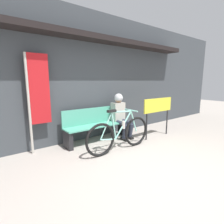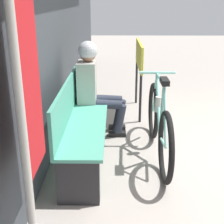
# 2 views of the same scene
# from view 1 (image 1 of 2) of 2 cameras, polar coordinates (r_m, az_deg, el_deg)

# --- Properties ---
(ground_plane) EXTENTS (24.00, 24.00, 0.00)m
(ground_plane) POSITION_cam_1_polar(r_m,az_deg,el_deg) (3.09, 14.65, -19.32)
(ground_plane) COLOR #ADA399
(storefront_wall) EXTENTS (12.00, 0.56, 3.20)m
(storefront_wall) POSITION_cam_1_polar(r_m,az_deg,el_deg) (4.52, -8.89, 12.10)
(storefront_wall) COLOR #3D4247
(storefront_wall) RESTS_ON ground_plane
(park_bench_near) EXTENTS (1.73, 0.42, 0.83)m
(park_bench_near) POSITION_cam_1_polar(r_m,az_deg,el_deg) (4.41, -4.84, -4.44)
(park_bench_near) COLOR #51A88E
(park_bench_near) RESTS_ON ground_plane
(bicycle) EXTENTS (1.68, 0.40, 0.92)m
(bicycle) POSITION_cam_1_polar(r_m,az_deg,el_deg) (3.80, 2.56, -7.16)
(bicycle) COLOR black
(bicycle) RESTS_ON ground_plane
(person_seated) EXTENTS (0.34, 0.60, 1.17)m
(person_seated) POSITION_cam_1_polar(r_m,az_deg,el_deg) (4.65, 2.65, -0.14)
(person_seated) COLOR #2D3342
(person_seated) RESTS_ON ground_plane
(banner_pole) EXTENTS (0.45, 0.05, 2.04)m
(banner_pole) POSITION_cam_1_polar(r_m,az_deg,el_deg) (3.87, -23.48, 5.35)
(banner_pole) COLOR #B7B2A8
(banner_pole) RESTS_ON ground_plane
(signboard) EXTENTS (1.07, 0.04, 1.05)m
(signboard) POSITION_cam_1_polar(r_m,az_deg,el_deg) (4.79, 14.80, 1.38)
(signboard) COLOR #232326
(signboard) RESTS_ON ground_plane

